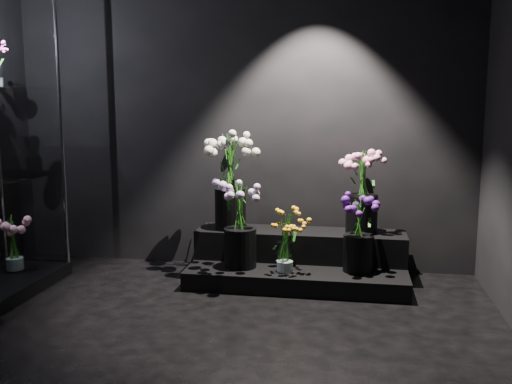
# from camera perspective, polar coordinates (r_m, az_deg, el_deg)

# --- Properties ---
(floor) EXTENTS (4.00, 4.00, 0.00)m
(floor) POSITION_cam_1_polar(r_m,az_deg,el_deg) (3.35, -8.49, -16.63)
(floor) COLOR black
(floor) RESTS_ON ground
(wall_back) EXTENTS (4.00, 0.00, 4.00)m
(wall_back) POSITION_cam_1_polar(r_m,az_deg,el_deg) (4.95, -1.56, 8.53)
(wall_back) COLOR black
(wall_back) RESTS_ON floor
(display_riser) EXTENTS (1.73, 0.77, 0.38)m
(display_riser) POSITION_cam_1_polar(r_m,az_deg,el_deg) (4.71, 4.30, -6.81)
(display_riser) COLOR black
(display_riser) RESTS_ON floor
(bouquet_orange_bells) EXTENTS (0.30, 0.30, 0.49)m
(bouquet_orange_bells) POSITION_cam_1_polar(r_m,az_deg,el_deg) (4.39, 2.91, -4.76)
(bouquet_orange_bells) COLOR white
(bouquet_orange_bells) RESTS_ON display_riser
(bouquet_lilac) EXTENTS (0.45, 0.45, 0.71)m
(bouquet_lilac) POSITION_cam_1_polar(r_m,az_deg,el_deg) (4.47, -1.60, -2.52)
(bouquet_lilac) COLOR black
(bouquet_lilac) RESTS_ON display_riser
(bouquet_purple) EXTENTS (0.39, 0.39, 0.60)m
(bouquet_purple) POSITION_cam_1_polar(r_m,az_deg,el_deg) (4.44, 10.26, -3.73)
(bouquet_purple) COLOR black
(bouquet_purple) RESTS_ON display_riser
(bouquet_cream_roses) EXTENTS (0.50, 0.50, 0.79)m
(bouquet_cream_roses) POSITION_cam_1_polar(r_m,az_deg,el_deg) (4.74, -2.60, 1.74)
(bouquet_cream_roses) COLOR black
(bouquet_cream_roses) RESTS_ON display_riser
(bouquet_pink_roses) EXTENTS (0.37, 0.37, 0.67)m
(bouquet_pink_roses) POSITION_cam_1_polar(r_m,az_deg,el_deg) (4.70, 10.59, 0.42)
(bouquet_pink_roses) COLOR black
(bouquet_pink_roses) RESTS_ON display_riser
(bouquet_case_base_pink) EXTENTS (0.40, 0.40, 0.44)m
(bouquet_case_base_pink) POSITION_cam_1_polar(r_m,az_deg,el_deg) (4.97, -23.10, -4.54)
(bouquet_case_base_pink) COLOR white
(bouquet_case_base_pink) RESTS_ON display_case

